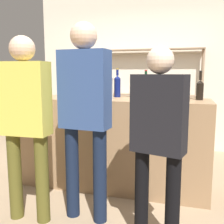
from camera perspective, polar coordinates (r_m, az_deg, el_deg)
ground_plane at (r=3.31m, az=0.00°, el=-15.58°), size 16.00×16.00×0.00m
bar_counter at (r=3.13m, az=0.00°, el=-6.71°), size 2.21×0.61×1.06m
back_wall at (r=4.89m, az=6.13°, el=8.98°), size 3.81×0.12×2.80m
back_shelf at (r=4.71m, az=5.56°, el=6.25°), size 2.21×0.18×1.76m
counter_bottle_0 at (r=3.21m, az=1.17°, el=5.74°), size 0.08×0.08×0.35m
counter_bottle_1 at (r=3.02m, az=18.59°, el=4.74°), size 0.08×0.08×0.32m
counter_bottle_2 at (r=3.08m, az=10.02°, el=5.48°), size 0.07×0.07×0.35m
counter_bottle_3 at (r=3.20m, az=-0.69°, el=5.82°), size 0.08×0.08×0.36m
counter_bottle_4 at (r=3.05m, az=7.34°, el=5.18°), size 0.08×0.08×0.33m
wine_glass at (r=3.18m, az=-10.31°, el=5.09°), size 0.08×0.08×0.15m
ice_bucket at (r=2.96m, az=-1.77°, el=5.13°), size 0.22×0.22×0.24m
cork_jar at (r=3.10m, az=12.47°, el=4.13°), size 0.11×0.11×0.14m
customer_center at (r=2.33m, az=-5.94°, el=1.20°), size 0.46×0.23×1.78m
customer_right at (r=2.02m, az=10.07°, el=-4.24°), size 0.44×0.28×1.54m
customer_left at (r=2.43m, az=-18.33°, el=-0.67°), size 0.44×0.22×1.67m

